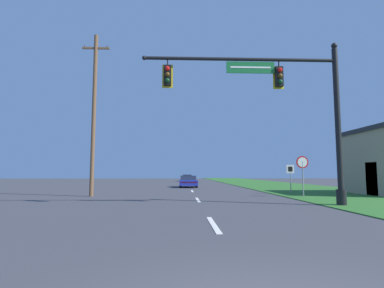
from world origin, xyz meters
TOP-DOWN VIEW (x-y plane):
  - grass_verge_right at (10.50, 30.00)m, footprint 10.00×110.00m
  - road_center_line at (0.00, 22.00)m, footprint 0.16×34.80m
  - signal_mast at (4.11, 10.74)m, footprint 9.40×0.47m
  - car_ahead at (-0.16, 28.99)m, footprint 1.86×4.33m
  - far_car at (0.22, 52.47)m, footprint 1.82×4.49m
  - stop_sign at (6.66, 15.65)m, footprint 0.76×0.07m
  - route_sign_post at (6.87, 18.31)m, footprint 0.55×0.06m
  - utility_pole_near at (-6.65, 16.70)m, footprint 1.80×0.26m

SIDE VIEW (x-z plane):
  - road_center_line at x=0.00m, z-range 0.00..0.01m
  - grass_verge_right at x=10.50m, z-range 0.00..0.04m
  - car_ahead at x=-0.16m, z-range 0.01..1.20m
  - far_car at x=0.22m, z-range 0.01..1.20m
  - route_sign_post at x=6.87m, z-range 0.51..2.54m
  - stop_sign at x=6.66m, z-range 0.61..3.12m
  - signal_mast at x=4.11m, z-range 0.85..8.53m
  - utility_pole_near at x=-6.65m, z-range 0.16..10.87m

